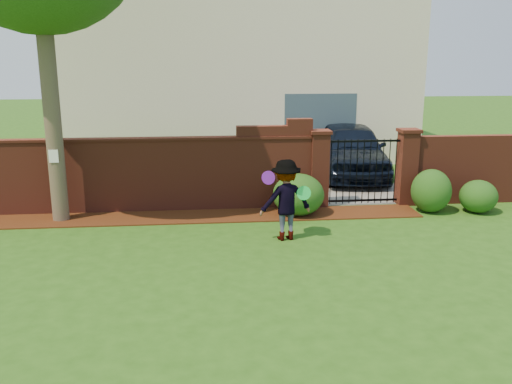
{
  "coord_description": "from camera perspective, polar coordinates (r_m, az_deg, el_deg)",
  "views": [
    {
      "loc": [
        -0.41,
        -8.78,
        3.6
      ],
      "look_at": [
        0.61,
        1.4,
        1.05
      ],
      "focal_mm": 38.42,
      "sensor_mm": 36.0,
      "label": 1
    }
  ],
  "objects": [
    {
      "name": "mulch_bed",
      "position": [
        12.65,
        -7.91,
        -2.61
      ],
      "size": [
        11.1,
        1.08,
        0.03
      ],
      "primitive_type": "cube",
      "color": "#39190A",
      "rests_on": "ground"
    },
    {
      "name": "iron_gate",
      "position": [
        13.64,
        11.09,
        2.12
      ],
      "size": [
        1.78,
        0.03,
        1.6
      ],
      "color": "black",
      "rests_on": "ground"
    },
    {
      "name": "driveway",
      "position": [
        17.6,
        7.27,
        2.1
      ],
      "size": [
        3.2,
        8.0,
        0.01
      ],
      "primitive_type": "cube",
      "color": "slate",
      "rests_on": "ground"
    },
    {
      "name": "frisbee_purple",
      "position": [
        10.54,
        1.29,
        1.5
      ],
      "size": [
        0.28,
        0.13,
        0.27
      ],
      "primitive_type": "cylinder",
      "rotation": [
        1.36,
        0.0,
        0.21
      ],
      "color": "purple",
      "rests_on": "man"
    },
    {
      "name": "house",
      "position": [
        20.82,
        -1.85,
        12.79
      ],
      "size": [
        12.4,
        6.4,
        6.3
      ],
      "color": "#F1E5CA",
      "rests_on": "ground"
    },
    {
      "name": "car",
      "position": [
        16.75,
        9.96,
        4.22
      ],
      "size": [
        2.46,
        4.97,
        1.63
      ],
      "primitive_type": "imported",
      "rotation": [
        0.0,
        0.0,
        -0.11
      ],
      "color": "black",
      "rests_on": "ground"
    },
    {
      "name": "shrub_middle",
      "position": [
        13.51,
        17.77,
        0.12
      ],
      "size": [
        0.93,
        0.93,
        1.03
      ],
      "primitive_type": "ellipsoid",
      "color": "#144414",
      "rests_on": "ground"
    },
    {
      "name": "brick_wall_return",
      "position": [
        14.83,
        22.65,
        2.23
      ],
      "size": [
        4.0,
        0.25,
        1.7
      ],
      "primitive_type": "cube",
      "color": "maroon",
      "rests_on": "ground"
    },
    {
      "name": "pillar_right",
      "position": [
        13.98,
        15.44,
        2.59
      ],
      "size": [
        0.5,
        0.5,
        1.88
      ],
      "color": "maroon",
      "rests_on": "ground"
    },
    {
      "name": "ground",
      "position": [
        9.5,
        -2.82,
        -8.33
      ],
      "size": [
        80.0,
        80.0,
        0.01
      ],
      "primitive_type": "cube",
      "color": "#265014",
      "rests_on": "ground"
    },
    {
      "name": "brick_wall",
      "position": [
        13.15,
        -12.57,
        1.93
      ],
      "size": [
        8.7,
        0.31,
        2.16
      ],
      "color": "maroon",
      "rests_on": "ground"
    },
    {
      "name": "shrub_left",
      "position": [
        12.66,
        4.44,
        -0.28
      ],
      "size": [
        1.19,
        1.19,
        0.97
      ],
      "primitive_type": "ellipsoid",
      "color": "#144414",
      "rests_on": "ground"
    },
    {
      "name": "frisbee_green",
      "position": [
        10.79,
        4.99,
        -0.1
      ],
      "size": [
        0.29,
        0.08,
        0.28
      ],
      "primitive_type": "cylinder",
      "rotation": [
        1.43,
        0.0,
        -0.05
      ],
      "color": "#1CD54D",
      "rests_on": "man"
    },
    {
      "name": "shrub_right",
      "position": [
        13.88,
        22.15,
        -0.43
      ],
      "size": [
        0.87,
        0.87,
        0.78
      ],
      "primitive_type": "ellipsoid",
      "color": "#144414",
      "rests_on": "ground"
    },
    {
      "name": "pillar_left",
      "position": [
        13.35,
        6.58,
        2.48
      ],
      "size": [
        0.5,
        0.5,
        1.88
      ],
      "color": "maroon",
      "rests_on": "ground"
    },
    {
      "name": "paper_notice",
      "position": [
        12.58,
        -20.34,
        3.52
      ],
      "size": [
        0.2,
        0.01,
        0.28
      ],
      "primitive_type": "cube",
      "color": "white",
      "rests_on": "tree"
    },
    {
      "name": "man",
      "position": [
        10.87,
        3.14,
        -0.87
      ],
      "size": [
        1.14,
        0.78,
        1.63
      ],
      "primitive_type": "imported",
      "rotation": [
        0.0,
        0.0,
        3.32
      ],
      "color": "gray",
      "rests_on": "ground"
    }
  ]
}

